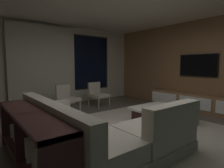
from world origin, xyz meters
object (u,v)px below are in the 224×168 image
(sectional_couch, at_px, (94,133))
(media_console, at_px, (200,103))
(book_stack_on_coffee_table, at_px, (172,106))
(console_table_behind_couch, at_px, (31,137))
(mounted_tv, at_px, (198,65))
(accent_chair_by_curtain, at_px, (66,97))
(accent_chair_near_window, at_px, (97,93))
(coffee_table, at_px, (162,115))

(sectional_couch, relative_size, media_console, 0.81)
(book_stack_on_coffee_table, relative_size, console_table_behind_couch, 0.10)
(media_console, height_order, mounted_tv, mounted_tv)
(accent_chair_by_curtain, height_order, media_console, accent_chair_by_curtain)
(console_table_behind_couch, bearing_deg, accent_chair_near_window, 43.01)
(mounted_tv, xyz_separation_m, console_table_behind_couch, (-4.86, -0.27, -0.93))
(book_stack_on_coffee_table, bearing_deg, media_console, 4.97)
(sectional_couch, xyz_separation_m, console_table_behind_couch, (-0.91, 0.13, 0.13))
(book_stack_on_coffee_table, bearing_deg, accent_chair_by_curtain, 118.67)
(coffee_table, relative_size, media_console, 0.37)
(accent_chair_near_window, relative_size, media_console, 0.25)
(media_console, distance_m, console_table_behind_couch, 4.68)
(sectional_couch, xyz_separation_m, accent_chair_near_window, (1.89, 2.74, 0.14))
(sectional_couch, xyz_separation_m, mounted_tv, (3.94, 0.40, 1.06))
(coffee_table, height_order, accent_chair_near_window, accent_chair_near_window)
(coffee_table, relative_size, mounted_tv, 1.01)
(coffee_table, xyz_separation_m, media_console, (1.73, -0.04, 0.06))
(coffee_table, xyz_separation_m, console_table_behind_couch, (-2.95, -0.11, 0.23))
(sectional_couch, distance_m, coffee_table, 2.05)
(mounted_tv, height_order, console_table_behind_couch, mounted_tv)
(sectional_couch, relative_size, accent_chair_by_curtain, 3.21)
(sectional_couch, bearing_deg, coffee_table, 6.71)
(book_stack_on_coffee_table, relative_size, mounted_tv, 0.19)
(accent_chair_near_window, relative_size, mounted_tv, 0.68)
(book_stack_on_coffee_table, xyz_separation_m, media_console, (1.58, 0.14, -0.15))
(mounted_tv, bearing_deg, coffee_table, -175.24)
(accent_chair_by_curtain, relative_size, mounted_tv, 0.68)
(book_stack_on_coffee_table, distance_m, accent_chair_by_curtain, 2.99)
(mounted_tv, bearing_deg, console_table_behind_couch, -176.79)
(coffee_table, distance_m, media_console, 1.73)
(accent_chair_by_curtain, xyz_separation_m, console_table_behind_couch, (-1.66, -2.56, -0.02))
(sectional_couch, distance_m, accent_chair_near_window, 3.33)
(accent_chair_near_window, xyz_separation_m, accent_chair_by_curtain, (-1.13, -0.05, 0.00))
(media_console, bearing_deg, mounted_tv, 47.55)
(accent_chair_near_window, xyz_separation_m, mounted_tv, (2.06, -2.34, 0.92))
(book_stack_on_coffee_table, bearing_deg, coffee_table, 130.60)
(sectional_couch, bearing_deg, accent_chair_near_window, 55.43)
(coffee_table, relative_size, accent_chair_by_curtain, 1.49)
(accent_chair_near_window, bearing_deg, media_console, -53.49)
(mounted_tv, bearing_deg, book_stack_on_coffee_table, -169.21)
(accent_chair_near_window, distance_m, mounted_tv, 3.25)
(sectional_couch, relative_size, coffee_table, 2.16)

